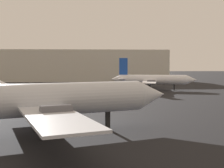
{
  "coord_description": "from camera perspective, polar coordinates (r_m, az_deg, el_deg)",
  "views": [
    {
      "loc": [
        0.12,
        -12.44,
        7.9
      ],
      "look_at": [
        2.9,
        32.98,
        4.82
      ],
      "focal_mm": 48.46,
      "sensor_mm": 36.0,
      "label": 1
    }
  ],
  "objects": [
    {
      "name": "airplane_far_left",
      "position": [
        90.85,
        7.58,
        0.84
      ],
      "size": [
        25.53,
        24.67,
        9.58
      ],
      "rotation": [
        0.0,
        0.0,
        -0.21
      ],
      "color": "white",
      "rests_on": "ground_plane"
    },
    {
      "name": "terminal_building",
      "position": [
        143.98,
        -9.63,
        3.44
      ],
      "size": [
        96.52,
        27.75,
        13.93
      ],
      "primitive_type": "cube",
      "color": "beige",
      "rests_on": "ground_plane"
    },
    {
      "name": "airplane_at_gate",
      "position": [
        33.97,
        -12.34,
        -2.94
      ],
      "size": [
        29.57,
        29.94,
        10.29
      ],
      "rotation": [
        0.0,
        0.0,
        0.35
      ],
      "color": "silver",
      "rests_on": "ground_plane"
    }
  ]
}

